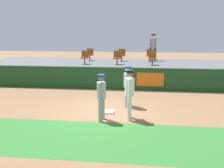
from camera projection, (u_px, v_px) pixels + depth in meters
name	position (u px, v px, depth m)	size (l,w,h in m)	color
ground_plane	(104.00, 112.00, 10.29)	(60.00, 60.00, 0.00)	#846042
grass_foreground_strip	(92.00, 138.00, 7.74)	(18.00, 2.80, 0.01)	#2D722D
first_base	(109.00, 112.00, 10.14)	(0.40, 0.40, 0.08)	white
player_fielder_home	(130.00, 91.00, 9.24)	(0.38, 0.59, 1.88)	white
player_runner_visitor	(101.00, 94.00, 9.11)	(0.38, 0.48, 1.75)	#9EA3AD
player_coach_visitor	(128.00, 83.00, 10.87)	(0.38, 0.50, 1.78)	#9EA3AD
field_wall	(115.00, 78.00, 14.20)	(18.00, 0.26, 1.27)	#19471E
bleacher_platform	(119.00, 71.00, 16.70)	(18.00, 4.80, 1.25)	#59595E
seat_front_left	(85.00, 56.00, 15.61)	(0.45, 0.44, 0.84)	#4C4C51
seat_back_right	(150.00, 55.00, 16.89)	(0.46, 0.44, 0.84)	#4C4C51
seat_back_center	(122.00, 54.00, 17.11)	(0.47, 0.44, 0.84)	#4C4C51
seat_back_left	(90.00, 54.00, 17.36)	(0.45, 0.44, 0.84)	#4C4C51
seat_front_right	(152.00, 57.00, 15.13)	(0.47, 0.44, 0.84)	#4C4C51
seat_front_center	(117.00, 57.00, 15.38)	(0.47, 0.44, 0.84)	#4C4C51
spectator_hooded	(153.00, 45.00, 17.39)	(0.50, 0.43, 1.83)	#33384C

